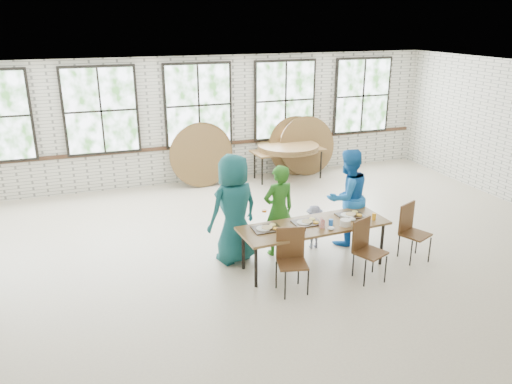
% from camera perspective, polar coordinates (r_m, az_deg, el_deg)
% --- Properties ---
extents(room, '(12.00, 12.00, 12.00)m').
position_cam_1_polar(room, '(11.96, -6.59, 9.61)').
color(room, beige).
rests_on(room, ground).
extents(dining_table, '(2.44, 0.93, 0.74)m').
position_cam_1_polar(dining_table, '(7.95, 6.64, -4.04)').
color(dining_table, brown).
rests_on(dining_table, ground).
extents(chair_near_left, '(0.50, 0.49, 0.95)m').
position_cam_1_polar(chair_near_left, '(7.35, 4.05, -7.13)').
color(chair_near_left, '#54351C').
rests_on(chair_near_left, ground).
extents(chair_near_right, '(0.55, 0.54, 0.95)m').
position_cam_1_polar(chair_near_right, '(7.81, 12.41, -5.86)').
color(chair_near_right, '#54351C').
rests_on(chair_near_right, ground).
extents(chair_spare, '(0.55, 0.54, 0.95)m').
position_cam_1_polar(chair_spare, '(8.63, 17.27, -3.83)').
color(chair_spare, '#54351C').
rests_on(chair_spare, ground).
extents(adult_teal, '(1.02, 0.82, 1.82)m').
position_cam_1_polar(adult_teal, '(8.04, -2.54, -1.96)').
color(adult_teal, '#185B5A').
rests_on(adult_teal, ground).
extents(adult_green, '(0.62, 0.46, 1.57)m').
position_cam_1_polar(adult_green, '(8.33, 2.61, -2.10)').
color(adult_green, '#27661B').
rests_on(adult_green, ground).
extents(toddler, '(0.54, 0.37, 0.78)m').
position_cam_1_polar(toddler, '(8.74, 6.64, -3.97)').
color(toddler, '#161A46').
rests_on(toddler, ground).
extents(adult_blue, '(0.95, 0.81, 1.72)m').
position_cam_1_polar(adult_blue, '(8.84, 10.37, -0.58)').
color(adult_blue, blue).
rests_on(adult_blue, ground).
extents(storage_table, '(1.86, 0.90, 0.74)m').
position_cam_1_polar(storage_table, '(12.37, 3.68, 4.61)').
color(storage_table, brown).
rests_on(storage_table, ground).
extents(tabletop_clutter, '(2.02, 0.62, 0.11)m').
position_cam_1_polar(tabletop_clutter, '(7.93, 7.42, -3.54)').
color(tabletop_clutter, black).
rests_on(tabletop_clutter, dining_table).
extents(round_tops_stacked, '(1.50, 1.50, 0.13)m').
position_cam_1_polar(round_tops_stacked, '(12.34, 3.69, 5.14)').
color(round_tops_stacked, brown).
rests_on(round_tops_stacked, storage_table).
extents(round_tops_leaning, '(4.26, 0.46, 1.50)m').
position_cam_1_polar(round_tops_leaning, '(12.29, -0.31, 4.79)').
color(round_tops_leaning, brown).
rests_on(round_tops_leaning, ground).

